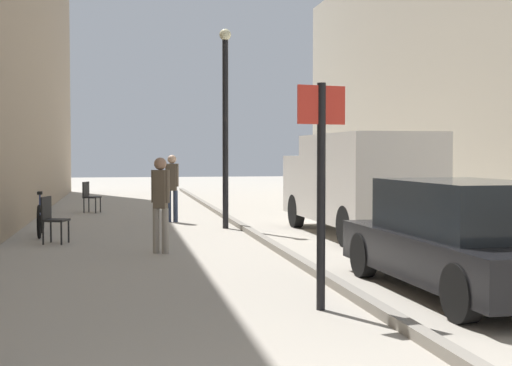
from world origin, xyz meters
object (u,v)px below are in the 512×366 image
(delivery_van, at_px, (357,181))
(street_sign_post, at_px, (321,176))
(pedestrian_mid_block, at_px, (172,183))
(parked_car, at_px, (465,238))
(cafe_chair_near_window, at_px, (52,216))
(cafe_chair_by_doorway, at_px, (89,195))
(lamp_post, at_px, (225,115))
(pedestrian_main_foreground, at_px, (161,198))
(bicycle_leaning, at_px, (41,219))

(delivery_van, xyz_separation_m, street_sign_post, (-2.82, -6.97, 0.35))
(pedestrian_mid_block, distance_m, parked_car, 10.61)
(cafe_chair_near_window, bearing_deg, parked_car, 60.15)
(street_sign_post, bearing_deg, cafe_chair_near_window, -73.87)
(delivery_van, relative_size, cafe_chair_by_doorway, 5.71)
(street_sign_post, distance_m, lamp_post, 9.01)
(pedestrian_main_foreground, height_order, delivery_van, delivery_van)
(pedestrian_mid_block, relative_size, street_sign_post, 0.68)
(bicycle_leaning, bearing_deg, lamp_post, 7.86)
(parked_car, bearing_deg, pedestrian_mid_block, 104.95)
(street_sign_post, height_order, cafe_chair_by_doorway, street_sign_post)
(pedestrian_mid_block, distance_m, delivery_van, 5.33)
(delivery_van, height_order, bicycle_leaning, delivery_van)
(delivery_van, relative_size, street_sign_post, 2.06)
(pedestrian_mid_block, xyz_separation_m, cafe_chair_by_doorway, (-2.27, 3.44, -0.47))
(pedestrian_main_foreground, height_order, lamp_post, lamp_post)
(cafe_chair_by_doorway, bearing_deg, bicycle_leaning, 13.10)
(pedestrian_mid_block, bearing_deg, pedestrian_main_foreground, -81.41)
(parked_car, height_order, lamp_post, lamp_post)
(pedestrian_main_foreground, xyz_separation_m, delivery_van, (4.38, 2.00, 0.20))
(delivery_van, height_order, street_sign_post, street_sign_post)
(parked_car, relative_size, bicycle_leaning, 2.40)
(cafe_chair_near_window, distance_m, cafe_chair_by_doorway, 7.43)
(lamp_post, xyz_separation_m, bicycle_leaning, (-4.19, -0.80, -2.34))
(delivery_van, distance_m, parked_car, 6.48)
(delivery_van, distance_m, cafe_chair_by_doorway, 9.42)
(lamp_post, bearing_deg, pedestrian_mid_block, 122.72)
(pedestrian_main_foreground, height_order, cafe_chair_by_doorway, pedestrian_main_foreground)
(bicycle_leaning, distance_m, cafe_chair_by_doorway, 6.08)
(pedestrian_main_foreground, xyz_separation_m, street_sign_post, (1.56, -4.97, 0.55))
(delivery_van, bearing_deg, pedestrian_mid_block, 133.83)
(cafe_chair_near_window, xyz_separation_m, cafe_chair_by_doorway, (0.40, 7.42, 0.00))
(bicycle_leaning, bearing_deg, cafe_chair_near_window, -78.23)
(pedestrian_mid_block, xyz_separation_m, delivery_van, (3.78, -3.76, 0.18))
(street_sign_post, xyz_separation_m, cafe_chair_near_window, (-3.63, 6.75, -1.00))
(parked_car, bearing_deg, cafe_chair_by_doorway, 109.63)
(parked_car, bearing_deg, lamp_post, 100.99)
(parked_car, relative_size, cafe_chair_by_doorway, 4.52)
(pedestrian_mid_block, distance_m, bicycle_leaning, 4.04)
(pedestrian_main_foreground, distance_m, delivery_van, 4.82)
(pedestrian_mid_block, relative_size, delivery_van, 0.33)
(lamp_post, bearing_deg, bicycle_leaning, -169.23)
(parked_car, height_order, street_sign_post, street_sign_post)
(delivery_van, relative_size, bicycle_leaning, 3.03)
(street_sign_post, bearing_deg, cafe_chair_by_doorway, -89.30)
(pedestrian_main_foreground, distance_m, pedestrian_mid_block, 5.79)
(lamp_post, distance_m, bicycle_leaning, 4.86)
(pedestrian_main_foreground, relative_size, cafe_chair_by_doorway, 1.84)
(delivery_van, relative_size, cafe_chair_near_window, 5.71)
(parked_car, height_order, cafe_chair_near_window, parked_car)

